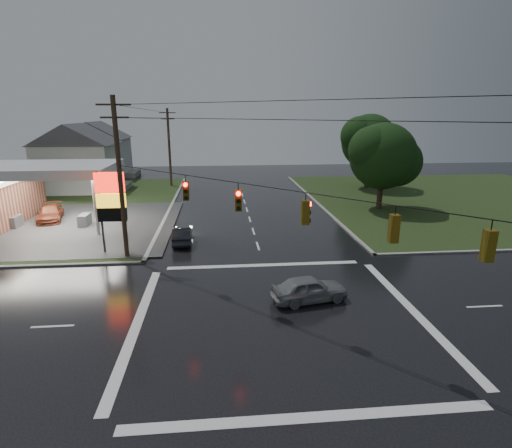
{
  "coord_description": "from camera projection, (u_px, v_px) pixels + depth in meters",
  "views": [
    {
      "loc": [
        -2.85,
        -17.95,
        9.89
      ],
      "look_at": [
        -0.56,
        6.61,
        3.0
      ],
      "focal_mm": 28.0,
      "sensor_mm": 36.0,
      "label": 1
    }
  ],
  "objects": [
    {
      "name": "ground",
      "position": [
        279.0,
        316.0,
        20.13
      ],
      "size": [
        120.0,
        120.0,
        0.0
      ],
      "primitive_type": "plane",
      "color": "black",
      "rests_on": "ground"
    },
    {
      "name": "grass_nw",
      "position": [
        3.0,
        208.0,
        42.73
      ],
      "size": [
        36.0,
        36.0,
        0.08
      ],
      "primitive_type": "cube",
      "color": "#1F3116",
      "rests_on": "ground"
    },
    {
      "name": "grass_ne",
      "position": [
        463.0,
        199.0,
        47.38
      ],
      "size": [
        36.0,
        36.0,
        0.08
      ],
      "primitive_type": "cube",
      "color": "#1F3116",
      "rests_on": "ground"
    },
    {
      "name": "pylon_sign",
      "position": [
        111.0,
        199.0,
        28.18
      ],
      "size": [
        2.0,
        0.35,
        6.0
      ],
      "color": "#59595E",
      "rests_on": "ground"
    },
    {
      "name": "utility_pole_nw",
      "position": [
        120.0,
        177.0,
        26.85
      ],
      "size": [
        2.2,
        0.32,
        11.0
      ],
      "color": "#382619",
      "rests_on": "ground"
    },
    {
      "name": "utility_pole_n",
      "position": [
        169.0,
        146.0,
        54.25
      ],
      "size": [
        2.2,
        0.32,
        10.5
      ],
      "color": "#382619",
      "rests_on": "ground"
    },
    {
      "name": "traffic_signals",
      "position": [
        282.0,
        190.0,
        18.37
      ],
      "size": [
        26.87,
        26.87,
        1.47
      ],
      "color": "black",
      "rests_on": "ground"
    },
    {
      "name": "house_near",
      "position": [
        78.0,
        157.0,
        51.6
      ],
      "size": [
        11.05,
        8.48,
        8.6
      ],
      "color": "silver",
      "rests_on": "ground"
    },
    {
      "name": "house_far",
      "position": [
        97.0,
        149.0,
        63.01
      ],
      "size": [
        11.05,
        8.48,
        8.6
      ],
      "color": "silver",
      "rests_on": "ground"
    },
    {
      "name": "tree_ne_near",
      "position": [
        384.0,
        156.0,
        40.99
      ],
      "size": [
        7.99,
        6.8,
        8.98
      ],
      "color": "black",
      "rests_on": "ground"
    },
    {
      "name": "tree_ne_far",
      "position": [
        370.0,
        142.0,
        52.6
      ],
      "size": [
        8.46,
        7.2,
        9.8
      ],
      "color": "black",
      "rests_on": "ground"
    },
    {
      "name": "car_north",
      "position": [
        182.0,
        235.0,
        31.32
      ],
      "size": [
        1.55,
        4.04,
        1.31
      ],
      "primitive_type": "imported",
      "rotation": [
        0.0,
        0.0,
        3.18
      ],
      "color": "black",
      "rests_on": "ground"
    },
    {
      "name": "car_crossing",
      "position": [
        309.0,
        289.0,
        21.57
      ],
      "size": [
        4.37,
        2.42,
        1.41
      ],
      "primitive_type": "imported",
      "rotation": [
        0.0,
        0.0,
        1.76
      ],
      "color": "gray",
      "rests_on": "ground"
    },
    {
      "name": "car_pump",
      "position": [
        50.0,
        213.0,
        37.71
      ],
      "size": [
        3.25,
        5.4,
        1.47
      ],
      "primitive_type": "imported",
      "rotation": [
        0.0,
        0.0,
        0.25
      ],
      "color": "#5A2414",
      "rests_on": "ground"
    }
  ]
}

